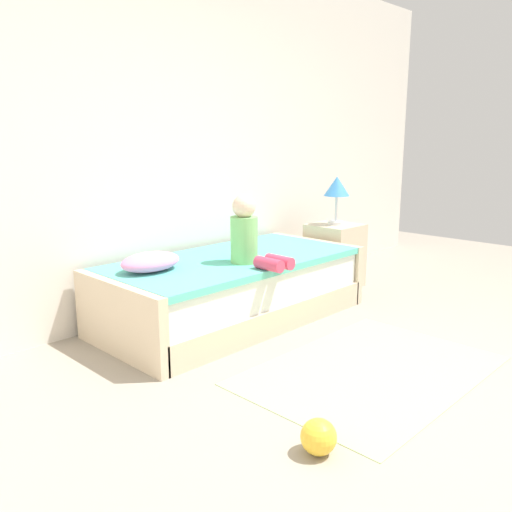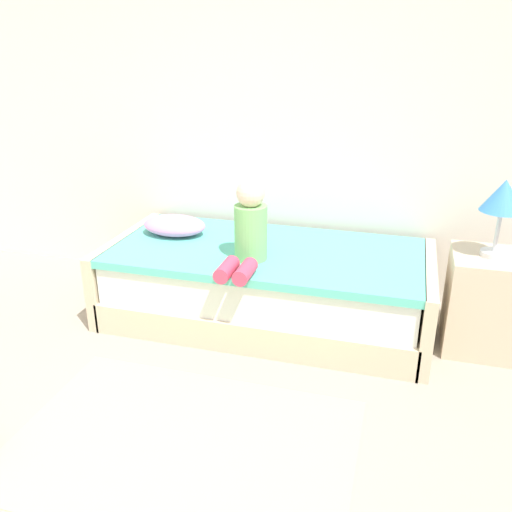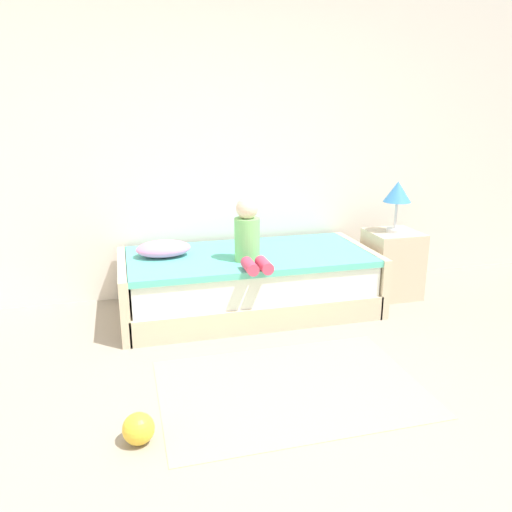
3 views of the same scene
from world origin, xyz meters
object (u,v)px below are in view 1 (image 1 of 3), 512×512
(bed, at_px, (233,289))
(child_figure, at_px, (249,236))
(table_lamp, at_px, (337,189))
(toy_ball, at_px, (319,437))
(nightstand, at_px, (335,255))
(pillow, at_px, (150,262))

(bed, distance_m, child_figure, 0.52)
(table_lamp, height_order, toy_ball, table_lamp)
(nightstand, xyz_separation_m, toy_ball, (-2.34, -1.61, -0.22))
(table_lamp, bearing_deg, child_figure, -170.36)
(nightstand, distance_m, toy_ball, 2.85)
(nightstand, relative_size, table_lamp, 1.33)
(pillow, bearing_deg, nightstand, -2.53)
(bed, height_order, table_lamp, table_lamp)
(child_figure, xyz_separation_m, pillow, (-0.63, 0.33, -0.14))
(bed, bearing_deg, nightstand, 0.42)
(toy_ball, bearing_deg, nightstand, 34.61)
(child_figure, bearing_deg, bed, 76.89)
(table_lamp, xyz_separation_m, child_figure, (-1.40, -0.24, -0.23))
(nightstand, xyz_separation_m, table_lamp, (0.00, 0.00, 0.64))
(child_figure, height_order, toy_ball, child_figure)
(table_lamp, bearing_deg, nightstand, -90.00)
(nightstand, height_order, pillow, pillow)
(bed, xyz_separation_m, toy_ball, (-0.99, -1.60, -0.16))
(table_lamp, distance_m, pillow, 2.07)
(child_figure, xyz_separation_m, toy_ball, (-0.93, -1.37, -0.62))
(toy_ball, bearing_deg, pillow, 80.00)
(nightstand, distance_m, child_figure, 1.48)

